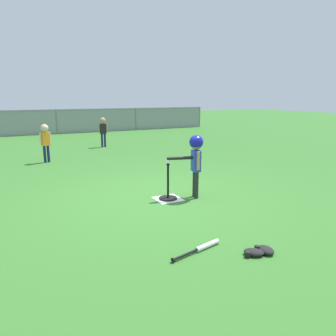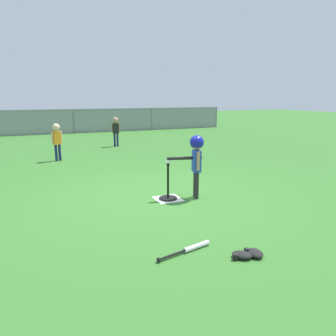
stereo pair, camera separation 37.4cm
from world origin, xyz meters
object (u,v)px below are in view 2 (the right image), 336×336
object	(u,v)px
baseball_on_tee	(168,162)
glove_near_bats	(242,255)
glove_by_plate	(255,253)
batter_child	(196,154)
fielder_deep_left	(57,137)
batting_tee	(168,194)
fielder_near_right	(116,128)
spare_bat_silver	(192,248)

from	to	relation	value
baseball_on_tee	glove_near_bats	xyz separation A→B (m)	(-0.08, -2.24, -0.63)
baseball_on_tee	glove_by_plate	world-z (taller)	baseball_on_tee
batter_child	fielder_deep_left	world-z (taller)	batter_child
batter_child	fielder_deep_left	bearing A→B (deg)	113.14
batting_tee	baseball_on_tee	bearing A→B (deg)	116.57
fielder_deep_left	glove_by_plate	distance (m)	6.78
fielder_deep_left	fielder_near_right	bearing A→B (deg)	42.41
fielder_deep_left	glove_near_bats	bearing A→B (deg)	-78.34
batter_child	fielder_near_right	size ratio (longest dim) A/B	1.07
fielder_near_right	baseball_on_tee	bearing A→B (deg)	-96.33
fielder_deep_left	spare_bat_silver	distance (m)	6.29
fielder_near_right	glove_by_plate	bearing A→B (deg)	-94.14
baseball_on_tee	spare_bat_silver	xyz separation A→B (m)	(-0.51, -1.86, -0.63)
baseball_on_tee	spare_bat_silver	bearing A→B (deg)	-105.27
batter_child	fielder_near_right	xyz separation A→B (m)	(0.23, 6.40, -0.12)
batting_tee	glove_near_bats	size ratio (longest dim) A/B	2.30
glove_near_bats	glove_by_plate	bearing A→B (deg)	-5.78
batter_child	fielder_deep_left	size ratio (longest dim) A/B	1.07
batting_tee	fielder_near_right	world-z (taller)	fielder_near_right
spare_bat_silver	batting_tee	bearing A→B (deg)	74.73
batting_tee	batter_child	world-z (taller)	batter_child
batting_tee	glove_near_bats	distance (m)	2.24
fielder_near_right	glove_by_plate	xyz separation A→B (m)	(-0.62, -8.52, -0.63)
fielder_deep_left	glove_by_plate	size ratio (longest dim) A/B	4.21
baseball_on_tee	glove_by_plate	xyz separation A→B (m)	(0.08, -2.25, -0.63)
fielder_deep_left	spare_bat_silver	world-z (taller)	fielder_deep_left
baseball_on_tee	fielder_near_right	xyz separation A→B (m)	(0.70, 6.27, 0.00)
baseball_on_tee	glove_near_bats	world-z (taller)	baseball_on_tee
fielder_near_right	fielder_deep_left	xyz separation A→B (m)	(-2.13, -1.95, -0.00)
batting_tee	batter_child	bearing A→B (deg)	-15.46
glove_by_plate	glove_near_bats	size ratio (longest dim) A/B	0.90
fielder_near_right	fielder_deep_left	bearing A→B (deg)	-137.59
baseball_on_tee	fielder_deep_left	world-z (taller)	fielder_deep_left
baseball_on_tee	spare_bat_silver	world-z (taller)	baseball_on_tee
glove_near_bats	fielder_deep_left	bearing A→B (deg)	101.66
glove_near_bats	baseball_on_tee	bearing A→B (deg)	87.89
batting_tee	fielder_deep_left	size ratio (longest dim) A/B	0.61
batter_child	fielder_near_right	world-z (taller)	batter_child
baseball_on_tee	fielder_near_right	size ratio (longest dim) A/B	0.07
glove_by_plate	batter_child	bearing A→B (deg)	79.72
batting_tee	fielder_deep_left	xyz separation A→B (m)	(-1.44, 4.32, 0.56)
baseball_on_tee	fielder_deep_left	xyz separation A→B (m)	(-1.44, 4.32, -0.00)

